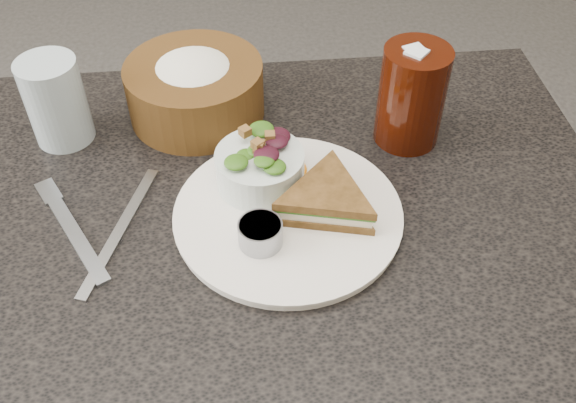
% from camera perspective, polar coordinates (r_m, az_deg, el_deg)
% --- Properties ---
extents(dining_table, '(1.00, 0.70, 0.75)m').
position_cam_1_polar(dining_table, '(1.11, -3.65, -14.95)').
color(dining_table, black).
rests_on(dining_table, floor).
extents(dinner_plate, '(0.28, 0.28, 0.01)m').
position_cam_1_polar(dinner_plate, '(0.80, 0.00, -1.20)').
color(dinner_plate, silver).
rests_on(dinner_plate, dining_table).
extents(sandwich, '(0.17, 0.17, 0.04)m').
position_cam_1_polar(sandwich, '(0.79, 3.45, 0.19)').
color(sandwich, brown).
rests_on(sandwich, dinner_plate).
extents(salad_bowl, '(0.14, 0.14, 0.07)m').
position_cam_1_polar(salad_bowl, '(0.82, -2.54, 3.41)').
color(salad_bowl, silver).
rests_on(salad_bowl, dinner_plate).
extents(dressing_ramekin, '(0.07, 0.07, 0.03)m').
position_cam_1_polar(dressing_ramekin, '(0.75, -2.47, -2.88)').
color(dressing_ramekin, gray).
rests_on(dressing_ramekin, dinner_plate).
extents(orange_wedge, '(0.09, 0.09, 0.03)m').
position_cam_1_polar(orange_wedge, '(0.85, -0.29, 3.47)').
color(orange_wedge, orange).
rests_on(orange_wedge, dinner_plate).
extents(fork, '(0.10, 0.17, 0.00)m').
position_cam_1_polar(fork, '(0.83, -18.42, -2.79)').
color(fork, '#999FA8').
rests_on(fork, dining_table).
extents(knife, '(0.08, 0.21, 0.00)m').
position_cam_1_polar(knife, '(0.82, -14.68, -2.45)').
color(knife, '#9B9D9F').
rests_on(knife, dining_table).
extents(bread_basket, '(0.26, 0.26, 0.11)m').
position_cam_1_polar(bread_basket, '(0.95, -8.33, 10.50)').
color(bread_basket, '#493013').
rests_on(bread_basket, dining_table).
extents(cola_glass, '(0.09, 0.09, 0.15)m').
position_cam_1_polar(cola_glass, '(0.90, 10.98, 9.49)').
color(cola_glass, black).
rests_on(cola_glass, dining_table).
extents(water_glass, '(0.10, 0.10, 0.12)m').
position_cam_1_polar(water_glass, '(0.94, -19.93, 8.38)').
color(water_glass, '#A0B2B9').
rests_on(water_glass, dining_table).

